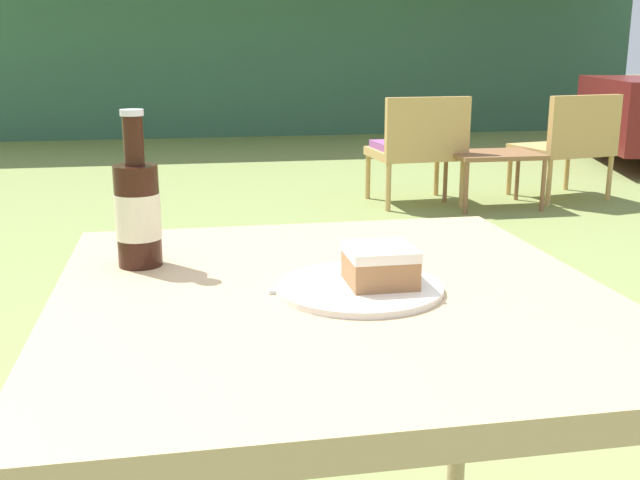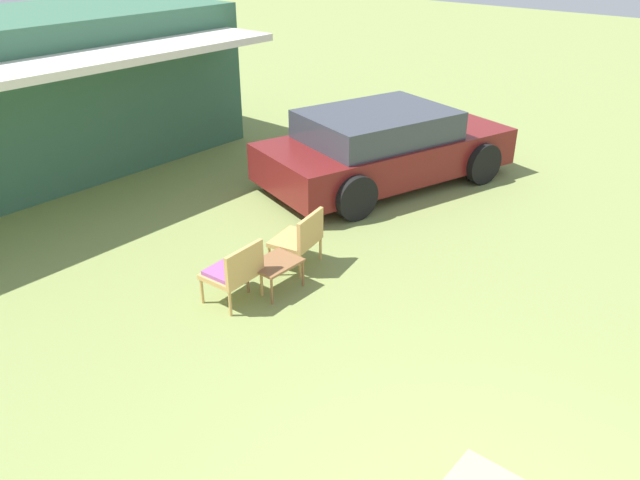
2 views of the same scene
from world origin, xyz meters
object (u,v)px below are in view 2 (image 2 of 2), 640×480
at_px(garden_side_table, 275,265).
at_px(parked_car, 384,147).
at_px(wicker_chair_plain, 301,237).
at_px(wicker_chair_cushioned, 234,270).

bearing_deg(garden_side_table, parked_car, 15.69).
distance_m(parked_car, wicker_chair_plain, 3.25).
bearing_deg(wicker_chair_plain, parked_car, -175.67).
xyz_separation_m(parked_car, garden_side_table, (-3.75, -1.05, -0.29)).
bearing_deg(wicker_chair_plain, garden_side_table, 2.12).
bearing_deg(wicker_chair_plain, wicker_chair_cushioned, -12.80).
relative_size(parked_car, wicker_chair_plain, 6.13).
bearing_deg(garden_side_table, wicker_chair_cushioned, 160.25).
distance_m(wicker_chair_cushioned, wicker_chair_plain, 1.13).
bearing_deg(wicker_chair_cushioned, parked_car, -171.99).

